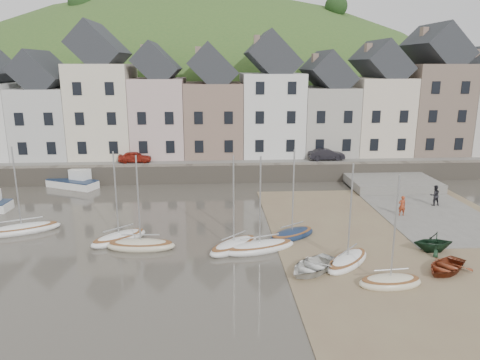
{
  "coord_description": "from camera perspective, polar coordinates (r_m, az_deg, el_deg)",
  "views": [
    {
      "loc": [
        -1.97,
        -26.94,
        11.43
      ],
      "look_at": [
        0.0,
        6.0,
        3.0
      ],
      "focal_mm": 33.87,
      "sensor_mm": 36.0,
      "label": 1
    }
  ],
  "objects": [
    {
      "name": "ground",
      "position": [
        29.33,
        0.71,
        -8.61
      ],
      "size": [
        160.0,
        160.0,
        0.0
      ],
      "primitive_type": "plane",
      "color": "#433E35",
      "rests_on": "ground"
    },
    {
      "name": "quay_land",
      "position": [
        59.93,
        -1.49,
        4.06
      ],
      "size": [
        90.0,
        30.0,
        1.5
      ],
      "primitive_type": "cube",
      "color": "#355A24",
      "rests_on": "ground"
    },
    {
      "name": "quay_street",
      "position": [
        48.5,
        -1.03,
        2.58
      ],
      "size": [
        70.0,
        7.0,
        0.1
      ],
      "primitive_type": "cube",
      "color": "slate",
      "rests_on": "quay_land"
    },
    {
      "name": "seawall",
      "position": [
        45.23,
        -0.83,
        0.87
      ],
      "size": [
        70.0,
        1.2,
        1.8
      ],
      "primitive_type": "cube",
      "color": "slate",
      "rests_on": "ground"
    },
    {
      "name": "beach",
      "position": [
        32.0,
        20.94,
        -7.54
      ],
      "size": [
        18.0,
        26.0,
        0.06
      ],
      "primitive_type": "cube",
      "color": "#786249",
      "rests_on": "ground"
    },
    {
      "name": "slipway",
      "position": [
        40.47,
        21.56,
        -3.02
      ],
      "size": [
        8.0,
        18.0,
        0.12
      ],
      "primitive_type": "cube",
      "color": "slate",
      "rests_on": "ground"
    },
    {
      "name": "hillside",
      "position": [
        91.83,
        -5.15,
        -4.41
      ],
      "size": [
        134.4,
        84.0,
        84.0
      ],
      "color": "#355A24",
      "rests_on": "ground"
    },
    {
      "name": "townhouse_terrace",
      "position": [
        51.24,
        0.77,
        9.74
      ],
      "size": [
        61.05,
        8.0,
        13.93
      ],
      "color": "silver",
      "rests_on": "quay_land"
    },
    {
      "name": "sailboat_0",
      "position": [
        35.34,
        -25.78,
        -5.58
      ],
      "size": [
        5.3,
        3.41,
        6.32
      ],
      "color": "white",
      "rests_on": "ground"
    },
    {
      "name": "sailboat_1",
      "position": [
        31.37,
        -15.0,
        -7.03
      ],
      "size": [
        4.01,
        3.76,
        6.32
      ],
      "color": "white",
      "rests_on": "ground"
    },
    {
      "name": "sailboat_2",
      "position": [
        29.86,
        -12.37,
        -7.98
      ],
      "size": [
        4.46,
        1.73,
        6.32
      ],
      "color": "beige",
      "rests_on": "ground"
    },
    {
      "name": "sailboat_3",
      "position": [
        29.09,
        -0.78,
        -8.24
      ],
      "size": [
        3.95,
        3.88,
        6.32
      ],
      "color": "white",
      "rests_on": "ground"
    },
    {
      "name": "sailboat_4",
      "position": [
        28.91,
        2.49,
        -8.41
      ],
      "size": [
        5.0,
        2.89,
        6.32
      ],
      "color": "white",
      "rests_on": "ground"
    },
    {
      "name": "sailboat_5",
      "position": [
        31.12,
        6.56,
        -6.79
      ],
      "size": [
        3.92,
        3.27,
        6.32
      ],
      "color": "#162745",
      "rests_on": "ground"
    },
    {
      "name": "sailboat_6",
      "position": [
        27.71,
        13.37,
        -9.84
      ],
      "size": [
        3.93,
        4.09,
        6.32
      ],
      "color": "white",
      "rests_on": "ground"
    },
    {
      "name": "sailboat_7",
      "position": [
        25.87,
        18.4,
        -12.02
      ],
      "size": [
        3.54,
        1.75,
        6.32
      ],
      "color": "beige",
      "rests_on": "ground"
    },
    {
      "name": "motorboat_2",
      "position": [
        46.15,
        -20.16,
        -0.16
      ],
      "size": [
        5.28,
        3.74,
        1.7
      ],
      "color": "white",
      "rests_on": "ground"
    },
    {
      "name": "rowboat_white",
      "position": [
        26.27,
        9.08,
        -10.64
      ],
      "size": [
        4.28,
        4.22,
        0.73
      ],
      "primitive_type": "imported",
      "rotation": [
        0.0,
        0.0,
        -0.83
      ],
      "color": "silver",
      "rests_on": "beach"
    },
    {
      "name": "rowboat_green",
      "position": [
        30.94,
        23.15,
        -7.17
      ],
      "size": [
        2.5,
        2.17,
        1.29
      ],
      "primitive_type": "imported",
      "rotation": [
        0.0,
        0.0,
        -1.6
      ],
      "color": "black",
      "rests_on": "beach"
    },
    {
      "name": "rowboat_red",
      "position": [
        28.46,
        24.49,
        -9.88
      ],
      "size": [
        3.85,
        3.69,
        0.65
      ],
      "primitive_type": "imported",
      "rotation": [
        0.0,
        0.0,
        -0.91
      ],
      "color": "brown",
      "rests_on": "beach"
    },
    {
      "name": "person_red",
      "position": [
        37.03,
        19.73,
        -3.06
      ],
      "size": [
        0.58,
        0.38,
        1.56
      ],
      "primitive_type": "imported",
      "rotation": [
        0.0,
        0.0,
        3.16
      ],
      "color": "#9B381C",
      "rests_on": "slipway"
    },
    {
      "name": "person_dark",
      "position": [
        40.66,
        23.33,
        -1.78
      ],
      "size": [
        0.87,
        0.7,
        1.71
      ],
      "primitive_type": "imported",
      "rotation": [
        0.0,
        0.0,
        3.21
      ],
      "color": "black",
      "rests_on": "slipway"
    },
    {
      "name": "car_left",
      "position": [
        48.04,
        -13.11,
        2.84
      ],
      "size": [
        3.36,
        1.36,
        1.14
      ],
      "primitive_type": "imported",
      "rotation": [
        0.0,
        0.0,
        1.57
      ],
      "color": "maroon",
      "rests_on": "quay_street"
    },
    {
      "name": "car_right",
      "position": [
        48.83,
        10.83,
        3.2
      ],
      "size": [
        3.79,
        1.42,
        1.24
      ],
      "primitive_type": "imported",
      "rotation": [
        0.0,
        0.0,
        1.6
      ],
      "color": "black",
      "rests_on": "quay_street"
    }
  ]
}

